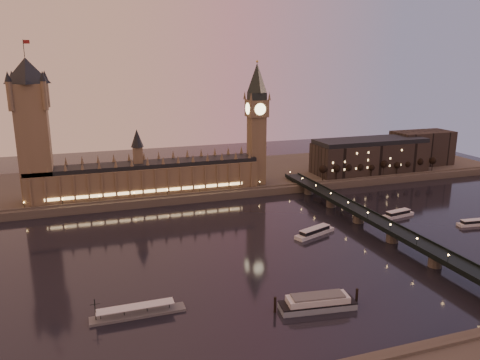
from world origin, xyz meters
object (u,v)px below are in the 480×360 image
object	(u,v)px
cruise_boat_a	(315,232)
pontoon_pier	(138,313)
moored_barge	(318,303)
cruise_boat_b	(398,214)

from	to	relation	value
cruise_boat_a	pontoon_pier	world-z (taller)	pontoon_pier
moored_barge	pontoon_pier	xyz separation A→B (m)	(-78.47, 20.69, -1.93)
pontoon_pier	cruise_boat_a	bearing A→B (deg)	27.56
moored_barge	cruise_boat_a	bearing A→B (deg)	70.48
cruise_boat_a	moored_barge	xyz separation A→B (m)	(-42.42, -83.79, 0.93)
cruise_boat_b	cruise_boat_a	bearing A→B (deg)	-179.38
cruise_boat_a	moored_barge	size ratio (longest dim) A/B	0.79
cruise_boat_b	moored_barge	world-z (taller)	moored_barge
cruise_boat_b	moored_barge	size ratio (longest dim) A/B	0.66
moored_barge	pontoon_pier	distance (m)	81.17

